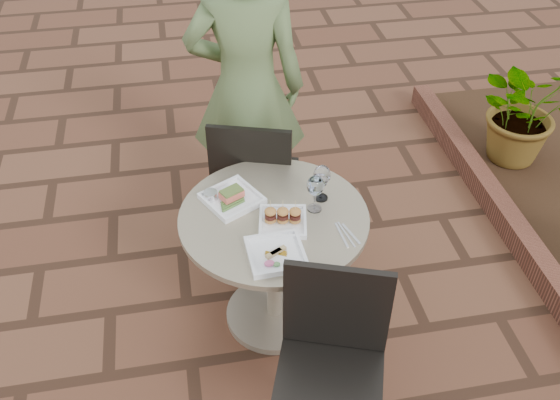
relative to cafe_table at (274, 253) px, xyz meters
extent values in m
plane|color=brown|center=(-0.05, 0.19, -0.48)|extent=(60.00, 60.00, 0.00)
cylinder|color=gray|center=(0.00, 0.00, -0.46)|extent=(0.52, 0.52, 0.04)
cylinder|color=gray|center=(0.00, 0.00, -0.13)|extent=(0.08, 0.08, 0.70)
cylinder|color=tan|center=(0.00, 0.00, 0.23)|extent=(0.90, 0.90, 0.03)
cube|color=black|center=(0.01, 0.64, -0.03)|extent=(0.55, 0.55, 0.03)
cube|color=black|center=(-0.05, 0.45, 0.22)|extent=(0.43, 0.16, 0.46)
cylinder|color=black|center=(0.25, 0.76, -0.26)|extent=(0.02, 0.02, 0.44)
cylinder|color=black|center=(-0.11, 0.88, -0.26)|extent=(0.02, 0.02, 0.44)
cylinder|color=black|center=(0.14, 0.40, -0.26)|extent=(0.02, 0.02, 0.44)
cylinder|color=black|center=(-0.23, 0.52, -0.26)|extent=(0.02, 0.02, 0.44)
cube|color=black|center=(0.09, -0.76, -0.03)|extent=(0.56, 0.56, 0.03)
cube|color=black|center=(0.16, -0.57, 0.22)|extent=(0.42, 0.18, 0.46)
cylinder|color=black|center=(-0.02, -0.52, -0.26)|extent=(0.02, 0.02, 0.44)
cylinder|color=black|center=(0.34, -0.64, -0.26)|extent=(0.02, 0.02, 0.44)
imported|color=#536A3A|center=(0.00, 0.87, 0.43)|extent=(0.73, 0.54, 1.82)
cube|color=white|center=(-0.18, 0.14, 0.25)|extent=(0.33, 0.33, 0.01)
cube|color=#EE6954|center=(-0.18, 0.14, 0.29)|extent=(0.13, 0.11, 0.03)
cube|color=#4C602B|center=(-0.18, 0.14, 0.31)|extent=(0.12, 0.10, 0.01)
cube|color=white|center=(0.03, -0.06, 0.25)|extent=(0.25, 0.25, 0.01)
cube|color=white|center=(-0.04, -0.26, 0.25)|extent=(0.25, 0.25, 0.01)
ellipsoid|color=#E65E95|center=(-0.08, -0.32, 0.27)|extent=(0.05, 0.04, 0.02)
cylinder|color=white|center=(0.20, 0.01, 0.25)|extent=(0.07, 0.07, 0.00)
cylinder|color=white|center=(0.20, 0.01, 0.29)|extent=(0.01, 0.01, 0.09)
ellipsoid|color=white|center=(0.20, 0.01, 0.39)|extent=(0.08, 0.08, 0.10)
cylinder|color=white|center=(0.20, 0.01, 0.38)|extent=(0.06, 0.06, 0.05)
cylinder|color=white|center=(0.24, 0.08, 0.25)|extent=(0.05, 0.05, 0.00)
cylinder|color=white|center=(0.24, 0.08, 0.28)|extent=(0.01, 0.01, 0.06)
ellipsoid|color=white|center=(0.24, 0.08, 0.35)|extent=(0.06, 0.06, 0.08)
cylinder|color=white|center=(0.25, 0.08, 0.25)|extent=(0.07, 0.07, 0.00)
cylinder|color=white|center=(0.25, 0.08, 0.29)|extent=(0.01, 0.01, 0.09)
ellipsoid|color=white|center=(0.25, 0.08, 0.39)|extent=(0.08, 0.08, 0.10)
cylinder|color=silver|center=(-0.28, 0.16, 0.27)|extent=(0.09, 0.09, 0.05)
cube|color=brown|center=(1.55, 0.49, -0.41)|extent=(0.12, 3.00, 0.15)
imported|color=#33662D|center=(1.91, 1.07, -0.04)|extent=(0.70, 0.61, 0.77)
camera|label=1|loc=(-0.37, -2.16, 2.19)|focal=40.00mm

